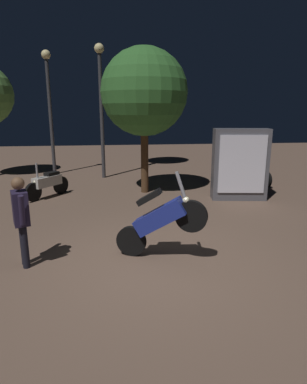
# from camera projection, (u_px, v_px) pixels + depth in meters

# --- Properties ---
(ground_plane) EXTENTS (40.00, 40.00, 0.00)m
(ground_plane) POSITION_uv_depth(u_px,v_px,m) (155.00, 265.00, 5.69)
(ground_plane) COLOR brown
(motorcycle_blue_foreground) EXTENTS (1.57, 0.74, 1.63)m
(motorcycle_blue_foreground) POSITION_uv_depth(u_px,v_px,m) (160.00, 220.00, 5.74)
(motorcycle_blue_foreground) COLOR black
(motorcycle_blue_foreground) RESTS_ON ground_plane
(motorcycle_white_parked_left) EXTENTS (1.07, 1.39, 1.11)m
(motorcycle_white_parked_left) POSITION_uv_depth(u_px,v_px,m) (47.00, 183.00, 9.97)
(motorcycle_white_parked_left) COLOR black
(motorcycle_white_parked_left) RESTS_ON ground_plane
(motorcycle_red_parked_right) EXTENTS (0.45, 1.65, 1.11)m
(motorcycle_red_parked_right) POSITION_uv_depth(u_px,v_px,m) (257.00, 172.00, 11.73)
(motorcycle_red_parked_right) COLOR black
(motorcycle_red_parked_right) RESTS_ON ground_plane
(person_rider_beside) EXTENTS (0.35, 0.65, 1.57)m
(person_rider_beside) POSITION_uv_depth(u_px,v_px,m) (21.00, 215.00, 5.43)
(person_rider_beside) COLOR black
(person_rider_beside) RESTS_ON ground_plane
(streetlamp_near) EXTENTS (0.36, 0.36, 4.88)m
(streetlamp_near) POSITION_uv_depth(u_px,v_px,m) (49.00, 97.00, 13.02)
(streetlamp_near) COLOR #38383D
(streetlamp_near) RESTS_ON ground_plane
(streetlamp_far) EXTENTS (0.36, 0.36, 4.97)m
(streetlamp_far) POSITION_uv_depth(u_px,v_px,m) (101.00, 95.00, 12.23)
(streetlamp_far) COLOR #38383D
(streetlamp_far) RESTS_ON ground_plane
(tree_left_bg) EXTENTS (2.22, 2.22, 4.84)m
(tree_left_bg) POSITION_uv_depth(u_px,v_px,m) (143.00, 85.00, 14.75)
(tree_left_bg) COLOR #4C331E
(tree_left_bg) RESTS_ON ground_plane
(tree_center_bg) EXTENTS (2.66, 2.66, 4.48)m
(tree_center_bg) POSITION_uv_depth(u_px,v_px,m) (144.00, 93.00, 9.95)
(tree_center_bg) COLOR #4C331E
(tree_center_bg) RESTS_ON ground_plane
(kiosk_billboard) EXTENTS (1.65, 0.73, 2.10)m
(kiosk_billboard) POSITION_uv_depth(u_px,v_px,m) (240.00, 165.00, 9.62)
(kiosk_billboard) COLOR #595960
(kiosk_billboard) RESTS_ON ground_plane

